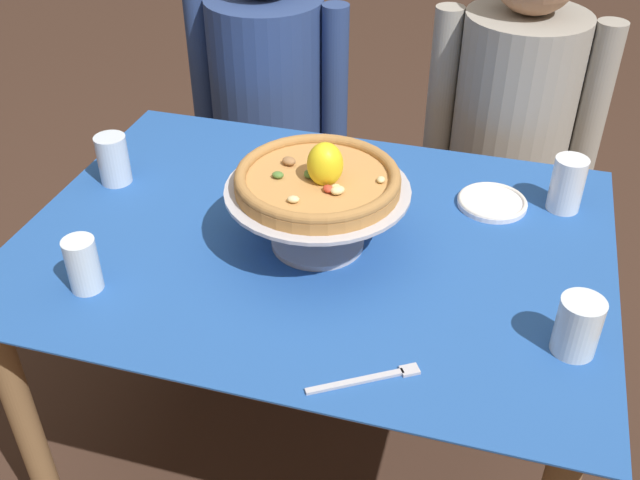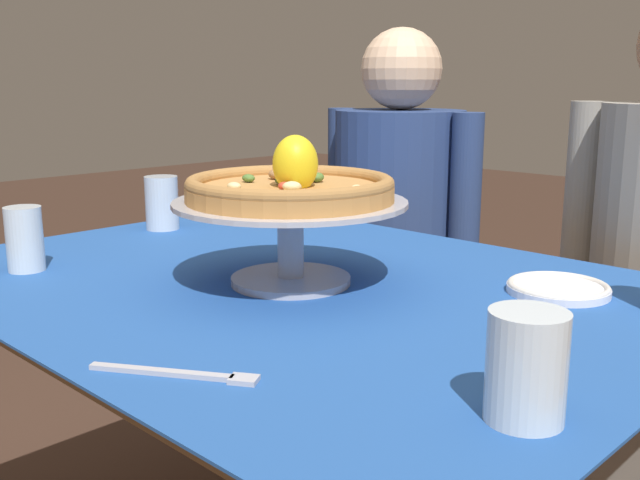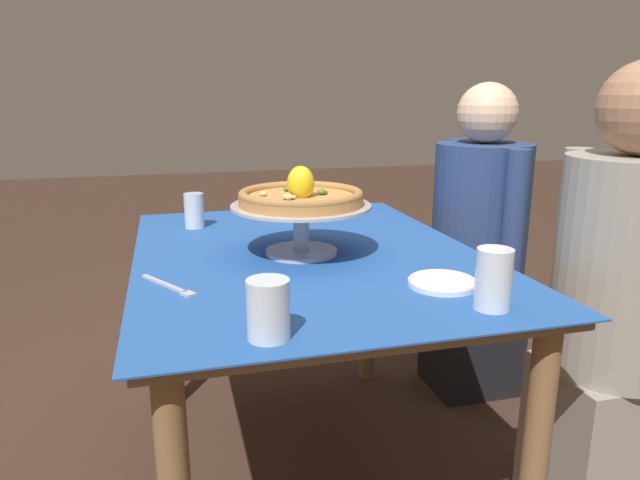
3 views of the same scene
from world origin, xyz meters
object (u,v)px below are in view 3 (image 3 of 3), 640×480
object	(u,v)px
water_glass_side_left	(297,199)
dinner_fork	(170,286)
water_glass_front_right	(268,313)
water_glass_back_right	(493,283)
water_glass_front_left	(194,212)
pizza_stand	(301,220)
side_plate	(442,282)
diner_right	(617,317)
diner_left	(478,247)
pizza	(301,196)

from	to	relation	value
water_glass_side_left	dinner_fork	world-z (taller)	water_glass_side_left
water_glass_front_right	water_glass_side_left	bearing A→B (deg)	164.49
dinner_fork	water_glass_back_right	bearing A→B (deg)	64.55
water_glass_front_left	water_glass_back_right	size ratio (longest dim) A/B	0.89
pizza_stand	water_glass_side_left	world-z (taller)	pizza_stand
water_glass_front_left	side_plate	xyz separation A→B (m)	(0.74, 0.52, -0.04)
water_glass_front_left	water_glass_front_right	size ratio (longest dim) A/B	1.02
dinner_fork	diner_right	xyz separation A→B (m)	(0.16, 1.10, -0.13)
side_plate	water_glass_side_left	bearing A→B (deg)	-170.84
water_glass_back_right	water_glass_front_right	world-z (taller)	water_glass_back_right
side_plate	diner_left	bearing A→B (deg)	144.30
diner_left	dinner_fork	bearing A→B (deg)	-62.80
water_glass_back_right	pizza	bearing A→B (deg)	-150.15
pizza	water_glass_front_right	world-z (taller)	pizza
water_glass_side_left	water_glass_back_right	distance (m)	1.06
water_glass_front_right	dinner_fork	size ratio (longest dim) A/B	0.62
dinner_fork	pizza_stand	bearing A→B (deg)	118.85
diner_left	side_plate	bearing A→B (deg)	-35.70
diner_left	diner_right	world-z (taller)	diner_right
water_glass_front_left	dinner_fork	size ratio (longest dim) A/B	0.63
water_glass_back_right	diner_right	xyz separation A→B (m)	(-0.14, 0.46, -0.18)
pizza_stand	water_glass_front_right	bearing A→B (deg)	-19.27
pizza	dinner_fork	world-z (taller)	pizza
water_glass_side_left	water_glass_front_left	xyz separation A→B (m)	(0.14, -0.38, -0.00)
side_plate	pizza_stand	bearing A→B (deg)	-143.64
pizza_stand	diner_left	xyz separation A→B (m)	(-0.39, 0.78, -0.23)
side_plate	water_glass_back_right	bearing A→B (deg)	11.75
pizza	dinner_fork	bearing A→B (deg)	-61.29
diner_left	diner_right	size ratio (longest dim) A/B	0.97
water_glass_side_left	water_glass_back_right	size ratio (longest dim) A/B	0.94
water_glass_side_left	water_glass_front_left	distance (m)	0.41
water_glass_front_left	dinner_fork	world-z (taller)	water_glass_front_left
side_plate	diner_right	xyz separation A→B (m)	(0.01, 0.49, -0.13)
pizza_stand	pizza	xyz separation A→B (m)	(0.00, -0.00, 0.07)
pizza_stand	diner_left	world-z (taller)	diner_left
water_glass_front_right	dinner_fork	xyz separation A→B (m)	(-0.33, -0.17, -0.05)
dinner_fork	diner_right	world-z (taller)	diner_right
water_glass_front_left	diner_right	bearing A→B (deg)	53.30
water_glass_back_right	dinner_fork	world-z (taller)	water_glass_back_right
dinner_fork	diner_right	bearing A→B (deg)	81.52
pizza	water_glass_front_left	size ratio (longest dim) A/B	2.95
pizza	water_glass_back_right	distance (m)	0.59
pizza	water_glass_front_left	world-z (taller)	pizza
water_glass_side_left	water_glass_front_right	world-z (taller)	water_glass_side_left
diner_right	water_glass_front_left	bearing A→B (deg)	-126.70
water_glass_front_left	diner_left	xyz separation A→B (m)	(0.01, 1.05, -0.19)
water_glass_back_right	dinner_fork	bearing A→B (deg)	-115.45
pizza_stand	dinner_fork	xyz separation A→B (m)	(0.20, -0.36, -0.09)
water_glass_front_left	pizza_stand	bearing A→B (deg)	34.08
water_glass_front_left	diner_right	size ratio (longest dim) A/B	0.09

